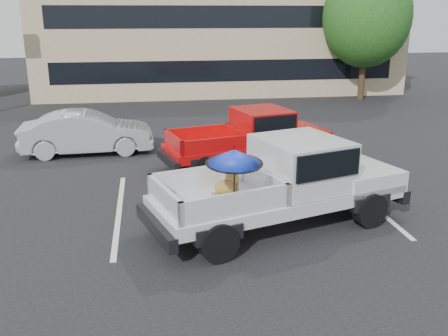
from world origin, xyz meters
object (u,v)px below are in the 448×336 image
at_px(silver_sedan, 87,133).
at_px(red_pickup, 257,135).
at_px(tree_right, 367,17).
at_px(tree_back, 271,12).
at_px(silver_pickup, 291,178).

bearing_deg(silver_sedan, red_pickup, -113.57).
xyz_separation_m(tree_right, tree_back, (-3.00, 8.00, 0.20)).
distance_m(silver_pickup, silver_sedan, 8.20).
bearing_deg(tree_back, silver_sedan, -121.42).
relative_size(tree_back, silver_pickup, 1.18).
bearing_deg(tree_back, tree_right, -69.44).
relative_size(tree_right, tree_back, 0.95).
height_order(tree_right, silver_sedan, tree_right).
bearing_deg(silver_pickup, tree_back, 60.03).
bearing_deg(tree_back, red_pickup, -104.95).
distance_m(tree_right, red_pickup, 13.79).
distance_m(tree_back, red_pickup, 19.71).
relative_size(tree_right, silver_sedan, 1.61).
relative_size(silver_pickup, red_pickup, 1.12).
bearing_deg(red_pickup, silver_pickup, -107.04).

